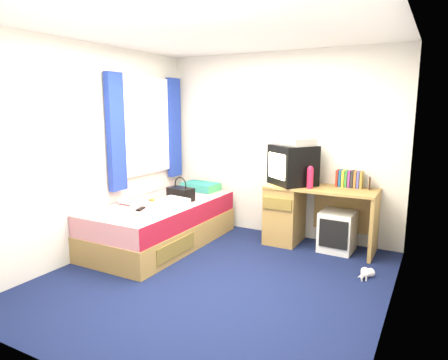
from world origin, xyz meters
The scene contains 20 objects.
ground centered at (0.00, 0.00, 0.00)m, with size 3.40×3.40×0.00m, color #0C1438.
room_shell centered at (0.00, 0.00, 1.45)m, with size 3.40×3.40×3.40m.
bed centered at (-1.10, 0.58, 0.27)m, with size 1.01×2.00×0.54m.
pillow centered at (-1.05, 1.42, 0.59)m, with size 0.50×0.32×0.11m, color #185BA0.
desk centered at (0.38, 1.44, 0.41)m, with size 1.30×0.55×0.75m.
storage_cube centered at (0.88, 1.40, 0.24)m, with size 0.39×0.39×0.48m, color silver.
crt_tv centered at (0.29, 1.44, 0.99)m, with size 0.66×0.66×0.49m.
vcr centered at (0.29, 1.44, 1.28)m, with size 0.46×0.33×0.09m, color silver.
book_row centered at (0.95, 1.60, 0.85)m, with size 0.31×0.13×0.20m.
picture_frame centered at (1.19, 1.57, 0.82)m, with size 0.02×0.12×0.14m, color black.
pink_water_bottle centered at (0.56, 1.29, 0.87)m, with size 0.08×0.08×0.24m, color #CD1D41.
aerosol_can centered at (0.55, 1.46, 0.84)m, with size 0.05×0.05×0.17m, color silver.
handbag centered at (-0.94, 0.78, 0.63)m, with size 0.35×0.24×0.30m.
towel centered at (-0.81, 0.43, 0.59)m, with size 0.33×0.27×0.11m, color silver.
magazine centered at (-1.16, 0.70, 0.55)m, with size 0.21×0.28×0.01m, color #C5DF18.
water_bottle centered at (-1.38, 0.27, 0.58)m, with size 0.07×0.07×0.20m, color silver.
colour_swatch_fan centered at (-0.97, 0.00, 0.55)m, with size 0.22×0.06×0.01m, color yellow.
remote_control centered at (-1.08, 0.18, 0.55)m, with size 0.05×0.16×0.02m, color black.
window_assembly centered at (-1.55, 0.90, 1.42)m, with size 0.11×1.42×1.40m.
white_heels centered at (1.31, 0.72, 0.04)m, with size 0.18×0.25×0.09m.
Camera 1 is at (1.88, -3.25, 1.70)m, focal length 32.00 mm.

